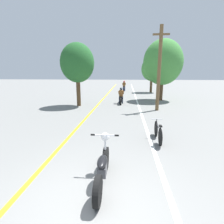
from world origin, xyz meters
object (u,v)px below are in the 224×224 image
at_px(roadside_tree_right_far, 152,69).
at_px(motorcycle_rider_lead, 121,97).
at_px(utility_pole, 159,68).
at_px(roadside_tree_left, 77,63).
at_px(bicycle_parked, 158,132).
at_px(motorcycle_foreground, 103,167).
at_px(roadside_tree_right_near, 163,62).
at_px(motorcycle_rider_far, 124,87).

relative_size(roadside_tree_right_far, motorcycle_rider_lead, 2.32).
xyz_separation_m(utility_pole, motorcycle_rider_lead, (-2.67, 2.56, -2.41)).
height_order(roadside_tree_left, bicycle_parked, roadside_tree_left).
height_order(roadside_tree_right_far, bicycle_parked, roadside_tree_right_far).
relative_size(roadside_tree_right_far, motorcycle_foreground, 2.29).
bearing_deg(roadside_tree_left, roadside_tree_right_near, 25.72).
bearing_deg(roadside_tree_right_far, motorcycle_foreground, -100.67).
xyz_separation_m(roadside_tree_right_far, roadside_tree_left, (-7.10, -10.23, 0.28)).
xyz_separation_m(roadside_tree_left, bicycle_parked, (5.13, -7.05, -2.99)).
distance_m(roadside_tree_right_near, motorcycle_rider_lead, 5.30).
distance_m(roadside_tree_right_far, motorcycle_rider_lead, 9.97).
bearing_deg(motorcycle_rider_lead, roadside_tree_right_far, 67.25).
bearing_deg(motorcycle_foreground, motorcycle_rider_lead, 89.65).
relative_size(roadside_tree_left, motorcycle_rider_far, 2.48).
distance_m(roadside_tree_right_near, roadside_tree_right_far, 6.79).
height_order(roadside_tree_right_far, roadside_tree_left, roadside_tree_left).
xyz_separation_m(motorcycle_rider_lead, motorcycle_rider_far, (0.09, 10.21, 0.02)).
height_order(roadside_tree_left, motorcycle_rider_lead, roadside_tree_left).
height_order(roadside_tree_right_near, roadside_tree_left, roadside_tree_right_near).
bearing_deg(roadside_tree_right_near, roadside_tree_left, -154.28).
bearing_deg(roadside_tree_right_far, bicycle_parked, -96.52).
relative_size(motorcycle_foreground, motorcycle_rider_far, 1.03).
distance_m(utility_pole, bicycle_parked, 6.43).
distance_m(roadside_tree_left, motorcycle_rider_lead, 4.60).
relative_size(utility_pole, roadside_tree_right_near, 1.01).
xyz_separation_m(motorcycle_foreground, motorcycle_rider_far, (0.16, 21.47, 0.12)).
distance_m(roadside_tree_right_far, motorcycle_foreground, 20.66).
xyz_separation_m(roadside_tree_right_far, bicycle_parked, (-1.98, -17.27, -2.70)).
bearing_deg(roadside_tree_left, motorcycle_rider_far, 73.31).
bearing_deg(motorcycle_foreground, roadside_tree_right_near, 73.88).
bearing_deg(roadside_tree_left, motorcycle_rider_lead, 21.61).
xyz_separation_m(roadside_tree_right_near, motorcycle_rider_far, (-3.71, 8.10, -3.01)).
xyz_separation_m(motorcycle_foreground, bicycle_parked, (1.82, 2.87, -0.07)).
distance_m(utility_pole, roadside_tree_right_far, 11.50).
bearing_deg(roadside_tree_right_far, motorcycle_rider_lead, -112.75).
relative_size(utility_pole, roadside_tree_left, 1.16).
distance_m(roadside_tree_right_near, motorcycle_foreground, 14.26).
xyz_separation_m(roadside_tree_right_far, motorcycle_rider_lead, (-3.73, -8.89, -2.54)).
height_order(utility_pole, motorcycle_foreground, utility_pole).
relative_size(motorcycle_rider_far, bicycle_parked, 1.19).
bearing_deg(motorcycle_foreground, roadside_tree_right_far, 79.33).
bearing_deg(bicycle_parked, roadside_tree_right_near, 78.98).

